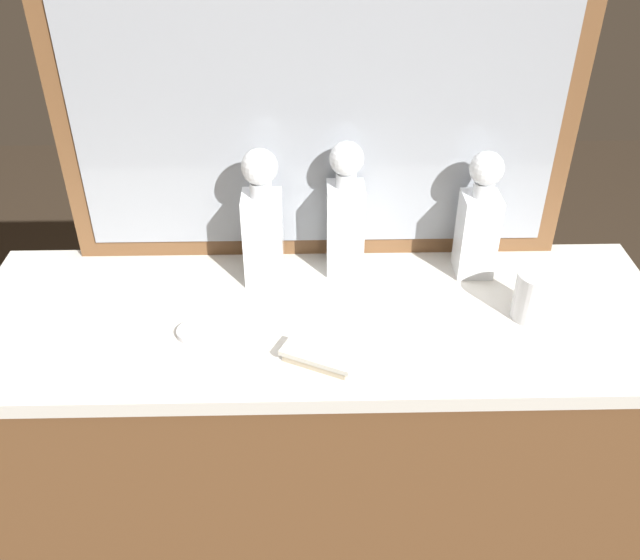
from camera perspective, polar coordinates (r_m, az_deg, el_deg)
The scene contains 8 objects.
dresser at distance 1.70m, azimuth 0.00°, elevation -15.31°, with size 1.41×0.50×0.93m.
dresser_mirror at distance 1.40m, azimuth -0.21°, elevation 15.13°, with size 1.07×0.03×0.73m.
crystal_decanter_rear at distance 1.44m, azimuth 2.11°, elevation 4.96°, with size 0.08×0.08×0.30m.
crystal_decanter_far_left at distance 1.47m, azimuth 13.02°, elevation 4.40°, with size 0.08×0.08×0.28m.
crystal_decanter_left at distance 1.42m, azimuth -4.78°, elevation 4.26°, with size 0.08×0.08×0.30m.
crystal_tumbler_left at distance 1.40m, azimuth 17.48°, elevation -1.38°, with size 0.08×0.08×0.10m.
silver_brush_far_left at distance 1.25m, azimuth -0.11°, elevation -6.47°, with size 0.15×0.11×0.02m.
porcelain_dish at distance 1.34m, azimuth -10.50°, elevation -4.28°, with size 0.06×0.06×0.01m.
Camera 1 is at (-0.02, -1.09, 1.76)m, focal length 38.43 mm.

